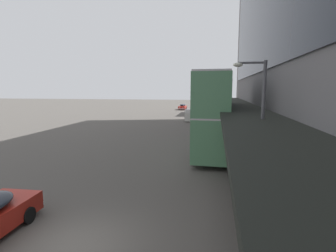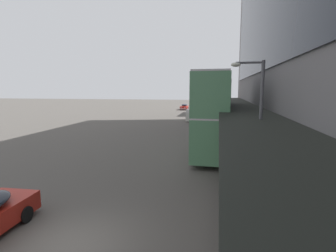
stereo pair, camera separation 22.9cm
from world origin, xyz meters
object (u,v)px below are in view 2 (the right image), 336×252
(sedan_second_near, at_px, (202,108))
(fire_hydrant, at_px, (240,150))
(sedan_trailing_near, at_px, (196,111))
(vw_van, at_px, (193,114))
(sedan_trailing_mid, at_px, (184,107))
(street_lamp, at_px, (257,117))
(transit_bus_kerbside_rear, at_px, (214,111))
(transit_bus_kerbside_front, at_px, (215,99))

(sedan_second_near, relative_size, fire_hydrant, 6.47)
(sedan_trailing_near, xyz_separation_m, sedan_second_near, (0.81, 6.78, 0.06))
(sedan_second_near, height_order, fire_hydrant, sedan_second_near)
(vw_van, bearing_deg, fire_hydrant, -75.72)
(sedan_second_near, bearing_deg, sedan_trailing_mid, 133.17)
(street_lamp, height_order, fire_hydrant, street_lamp)
(transit_bus_kerbside_rear, bearing_deg, fire_hydrant, -33.38)
(transit_bus_kerbside_front, height_order, sedan_trailing_near, transit_bus_kerbside_front)
(sedan_second_near, bearing_deg, sedan_trailing_near, -96.81)
(transit_bus_kerbside_front, xyz_separation_m, transit_bus_kerbside_rear, (0.41, -33.51, 0.29))
(transit_bus_kerbside_rear, relative_size, sedan_trailing_mid, 2.55)
(sedan_trailing_near, distance_m, street_lamp, 41.78)
(sedan_second_near, relative_size, vw_van, 0.98)
(transit_bus_kerbside_front, relative_size, vw_van, 2.14)
(transit_bus_kerbside_front, bearing_deg, sedan_trailing_near, -159.93)
(street_lamp, xyz_separation_m, fire_hydrant, (-0.06, 7.72, -3.35))
(sedan_trailing_near, distance_m, sedan_second_near, 6.83)
(street_lamp, bearing_deg, sedan_trailing_mid, 100.93)
(transit_bus_kerbside_rear, xyz_separation_m, vw_van, (-3.67, 21.12, -2.31))
(sedan_trailing_near, relative_size, vw_van, 0.94)
(sedan_trailing_near, bearing_deg, sedan_second_near, 83.19)
(sedan_trailing_near, bearing_deg, street_lamp, -81.25)
(sedan_second_near, bearing_deg, transit_bus_kerbside_front, -60.75)
(sedan_trailing_near, bearing_deg, sedan_trailing_mid, 108.26)
(transit_bus_kerbside_rear, height_order, sedan_trailing_mid, transit_bus_kerbside_rear)
(vw_van, xyz_separation_m, fire_hydrant, (5.72, -22.46, -0.60))
(fire_hydrant, bearing_deg, sedan_trailing_near, 100.63)
(sedan_trailing_mid, distance_m, vw_van, 23.22)
(transit_bus_kerbside_front, distance_m, sedan_trailing_near, 4.72)
(fire_hydrant, bearing_deg, transit_bus_kerbside_front, 94.03)
(sedan_second_near, xyz_separation_m, street_lamp, (5.53, -47.96, 3.05))
(sedan_second_near, bearing_deg, vw_van, -90.80)
(street_lamp, bearing_deg, sedan_second_near, 96.57)
(transit_bus_kerbside_rear, bearing_deg, vw_van, 99.87)
(sedan_trailing_near, height_order, vw_van, vw_van)
(transit_bus_kerbside_front, relative_size, sedan_trailing_near, 2.28)
(vw_van, xyz_separation_m, street_lamp, (5.77, -30.18, 2.75))
(sedan_trailing_near, relative_size, sedan_second_near, 0.96)
(transit_bus_kerbside_rear, xyz_separation_m, fire_hydrant, (2.04, -1.35, -2.92))
(sedan_second_near, bearing_deg, street_lamp, -83.43)
(sedan_trailing_near, xyz_separation_m, fire_hydrant, (6.28, -33.46, -0.25))
(fire_hydrant, bearing_deg, sedan_trailing_mid, 102.67)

